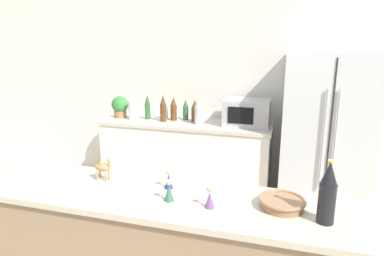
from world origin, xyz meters
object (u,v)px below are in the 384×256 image
Objects in this scene: back_bottle_2 at (198,112)px; wine_bottle at (328,193)px; fruit_bowl at (282,202)px; camel_figurine at (103,167)px; potted_plant at (120,106)px; refrigerator at (325,139)px; wise_man_figurine_purple at (169,192)px; wise_man_figurine_blue at (169,180)px; back_bottle_0 at (165,108)px; back_bottle_6 at (195,111)px; back_bottle_4 at (148,107)px; microwave at (247,112)px; back_bottle_1 at (174,109)px; wise_man_figurine_crimson at (210,198)px; paper_towel_roll at (134,110)px; back_bottle_3 at (163,109)px; back_bottle_5 at (186,110)px.

wine_bottle is (1.16, -1.93, 0.06)m from back_bottle_2.
back_bottle_2 is 2.07m from fruit_bowl.
potted_plant is at bearing 115.16° from camel_figurine.
fruit_bowl is at bearing -100.99° from refrigerator.
fruit_bowl is 0.60m from wise_man_figurine_purple.
refrigerator is 13.64× the size of wise_man_figurine_purple.
potted_plant is at bearing 125.13° from wise_man_figurine_blue.
camel_figurine is (-1.08, 0.06, 0.06)m from fruit_bowl.
fruit_bowl is (1.39, -1.95, -0.06)m from back_bottle_0.
back_bottle_6 is at bearing -1.34° from back_bottle_0.
wise_man_figurine_blue is at bearing -62.94° from back_bottle_4.
back_bottle_4 reaches higher than potted_plant.
back_bottle_4 is at bearing 105.51° from camel_figurine.
microwave is 0.83m from back_bottle_1.
microwave is at bearing 1.36° from potted_plant.
wise_man_figurine_crimson is at bearing -87.67° from microwave.
back_bottle_0 reaches higher than back_bottle_1.
refrigerator is 5.83× the size of back_bottle_2.
back_bottle_0 reaches higher than paper_towel_roll.
refrigerator is 1.97m from wine_bottle.
wise_man_figurine_blue is at bearing -71.35° from back_bottle_1.
back_bottle_3 is 2.48× the size of wise_man_figurine_purple.
wise_man_figurine_purple is at bearing -115.96° from refrigerator.
back_bottle_0 is 2.37× the size of wise_man_figurine_blue.
refrigerator is 1.65m from back_bottle_1.
back_bottle_6 is 0.81× the size of wine_bottle.
paper_towel_roll is at bearing 120.65° from wise_man_figurine_purple.
back_bottle_4 is (0.35, 0.00, 0.01)m from potted_plant.
back_bottle_1 is 1.14× the size of back_bottle_5.
back_bottle_1 is at bearing 108.83° from wise_man_figurine_purple.
refrigerator is 14.21× the size of wise_man_figurine_blue.
wise_man_figurine_blue is at bearing 174.80° from fruit_bowl.
back_bottle_5 is at bearing 12.32° from back_bottle_0.
fruit_bowl is (-0.20, 0.10, -0.12)m from wine_bottle.
back_bottle_4 is 2.69m from wine_bottle.
paper_towel_roll is at bearing 121.40° from wise_man_figurine_blue.
back_bottle_1 is at bearing -176.39° from back_bottle_6.
refrigerator is at bearing 85.39° from wine_bottle.
microwave reaches higher than camel_figurine.
back_bottle_5 is 2.00× the size of wise_man_figurine_crimson.
microwave is at bearing 4.27° from paper_towel_roll.
wise_man_figurine_blue is at bearing 110.96° from wise_man_figurine_purple.
fruit_bowl is (1.94, -1.90, -0.06)m from potted_plant.
back_bottle_5 is at bearing 7.49° from potted_plant.
back_bottle_4 is at bearing 178.43° from refrigerator.
wise_man_figurine_purple is (0.49, -0.15, -0.03)m from camel_figurine.
back_bottle_1 is (0.11, -0.02, -0.00)m from back_bottle_0.
back_bottle_5 is 0.77× the size of wine_bottle.
paper_towel_roll is at bearing -168.88° from back_bottle_1.
back_bottle_0 is (0.35, 0.11, 0.02)m from paper_towel_roll.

